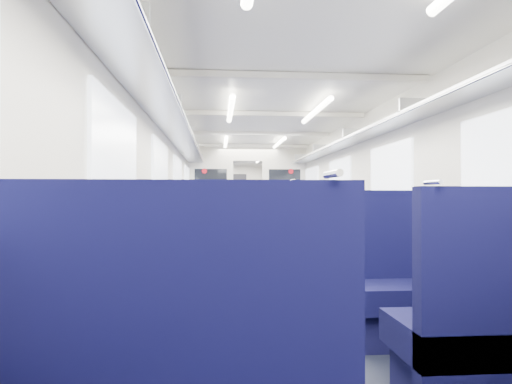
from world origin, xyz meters
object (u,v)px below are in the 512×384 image
object	(u,v)px
end_door	(237,200)
seat_22	(214,222)
seat_10	(208,257)
seat_26	(214,219)
seat_13	(319,247)
seat_16	(212,234)
seat_18	(213,230)
seat_6	(203,297)
seat_8	(206,275)
seat_11	(338,256)
seat_7	(409,292)
bulkhead	(248,193)
seat_21	(274,224)
seat_27	(262,218)
seat_12	(210,248)
seat_20	(213,224)
seat_9	(368,272)
seat_14	(211,240)
seat_19	(285,230)
seat_23	(269,222)
seat_25	(265,220)
seat_15	(304,240)
seat_4	(195,348)
seat_17	(294,234)
seat_5	(504,340)

from	to	relation	value
end_door	seat_22	size ratio (longest dim) A/B	1.61
seat_10	seat_26	distance (m)	9.96
seat_13	seat_16	distance (m)	2.94
seat_18	seat_26	size ratio (longest dim) A/B	1.00
seat_6	seat_8	bearing A→B (deg)	90.00
seat_10	seat_11	world-z (taller)	same
seat_7	seat_16	bearing A→B (deg)	106.21
bulkhead	seat_21	xyz separation A→B (m)	(0.83, 1.63, -0.85)
seat_27	seat_22	bearing A→B (deg)	-126.44
end_door	seat_12	size ratio (longest dim) A/B	1.61
seat_20	seat_9	bearing A→B (deg)	-78.17
seat_8	seat_14	size ratio (longest dim) A/B	1.00
end_door	seat_18	bearing A→B (deg)	-96.99
seat_10	seat_21	xyz separation A→B (m)	(1.66, 6.57, 0.00)
seat_11	seat_7	bearing A→B (deg)	-90.00
seat_6	seat_14	size ratio (longest dim) A/B	1.00
bulkhead	seat_27	distance (m)	5.23
seat_11	seat_19	xyz separation A→B (m)	(0.00, 4.65, 0.00)
seat_21	seat_23	world-z (taller)	same
seat_18	seat_27	world-z (taller)	same
seat_10	seat_26	xyz separation A→B (m)	(0.00, 9.96, 0.00)
seat_12	seat_25	bearing A→B (deg)	77.96
seat_12	seat_18	bearing A→B (deg)	90.00
seat_6	seat_12	world-z (taller)	same
seat_18	seat_22	distance (m)	3.13
seat_20	seat_21	distance (m)	1.66
seat_18	seat_25	distance (m)	4.54
seat_15	seat_26	world-z (taller)	same
seat_4	seat_10	xyz separation A→B (m)	(0.00, 3.44, 0.00)
seat_22	seat_21	bearing A→B (deg)	-36.13
seat_7	seat_12	distance (m)	3.73
seat_10	seat_19	xyz separation A→B (m)	(1.66, 4.60, 0.00)
seat_6	seat_21	bearing A→B (deg)	79.37
seat_10	bulkhead	bearing A→B (deg)	80.47
seat_7	seat_10	world-z (taller)	same
seat_16	seat_23	size ratio (longest dim) A/B	1.00
seat_9	seat_11	size ratio (longest dim) A/B	1.00
seat_9	seat_25	world-z (taller)	same
seat_7	seat_27	distance (m)	12.27
bulkhead	seat_11	bearing A→B (deg)	-80.55
seat_19	seat_20	world-z (taller)	same
seat_10	seat_12	xyz separation A→B (m)	(0.00, 1.10, 0.00)
seat_14	seat_20	size ratio (longest dim) A/B	1.00
seat_10	seat_17	xyz separation A→B (m)	(1.66, 3.35, 0.00)
seat_22	seat_10	bearing A→B (deg)	-90.00
seat_4	seat_22	xyz separation A→B (m)	(0.00, 11.23, 0.00)
seat_20	seat_26	world-z (taller)	same
seat_5	seat_6	world-z (taller)	same
seat_9	seat_17	distance (m)	4.58
seat_4	seat_22	world-z (taller)	same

